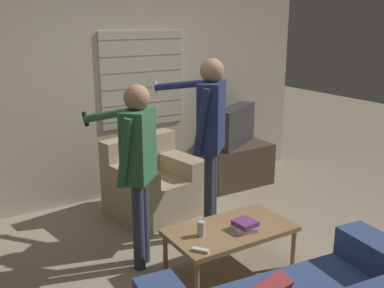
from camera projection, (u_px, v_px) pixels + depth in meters
ground_plane at (213, 267)px, 3.92m from camera, size 16.00×16.00×0.00m
wall_back at (118, 91)px, 5.25m from camera, size 5.20×0.08×2.55m
armchair_beige at (152, 184)px, 4.93m from camera, size 1.02×0.92×0.84m
coffee_table at (230, 232)px, 3.80m from camera, size 1.07×0.58×0.39m
tv_stand at (234, 164)px, 5.85m from camera, size 0.89×0.59×0.53m
tv at (235, 126)px, 5.71m from camera, size 0.82×0.59×0.49m
person_left_standing at (137, 156)px, 3.70m from camera, size 0.49×0.77×1.60m
person_right_standing at (210, 125)px, 4.26m from camera, size 0.52×0.85×1.75m
book_stack at (245, 226)px, 3.74m from camera, size 0.21×0.20×0.08m
soda_can at (201, 229)px, 3.64m from camera, size 0.07×0.07×0.13m
spare_remote at (200, 250)px, 3.41m from camera, size 0.11×0.13×0.02m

